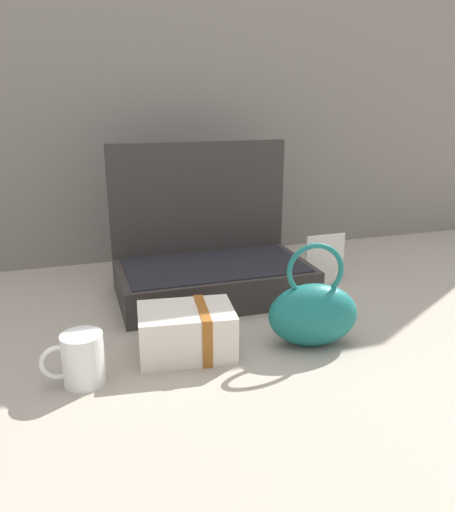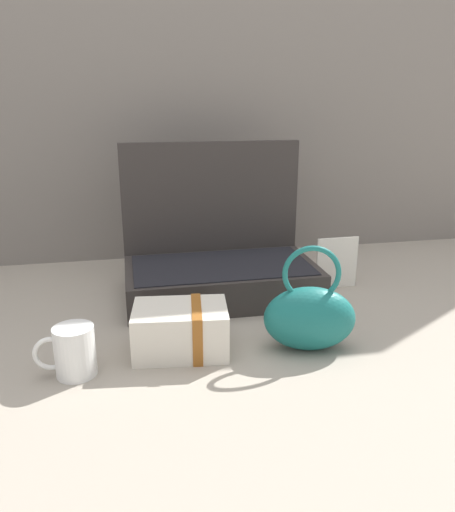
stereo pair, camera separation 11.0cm
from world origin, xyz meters
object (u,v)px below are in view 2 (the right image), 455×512
Objects in this scene: teal_pouch_handbag at (309,316)px; coffee_mug at (73,351)px; open_suitcase at (219,261)px; cream_toiletry_bag at (182,329)px; info_card_left at (337,263)px.

teal_pouch_handbag reaches higher than coffee_mug.
open_suitcase is 4.30× the size of coffee_mug.
cream_toiletry_bag is 1.79× the size of coffee_mug.
info_card_left is (0.20, 0.32, -0.00)m from teal_pouch_handbag.
coffee_mug is (-0.21, -0.05, 0.00)m from cream_toiletry_bag.
teal_pouch_handbag is at bearing -9.33° from cream_toiletry_bag.
coffee_mug is at bearing -155.08° from info_card_left.
open_suitcase is 2.18× the size of teal_pouch_handbag.
open_suitcase is 0.51m from coffee_mug.
open_suitcase reaches higher than coffee_mug.
info_card_left is (0.33, -0.03, -0.02)m from open_suitcase.
open_suitcase is 0.33m from info_card_left.
info_card_left is at bearing 58.20° from teal_pouch_handbag.
coffee_mug is (-0.47, -0.01, -0.03)m from teal_pouch_handbag.
teal_pouch_handbag is 1.58× the size of info_card_left.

